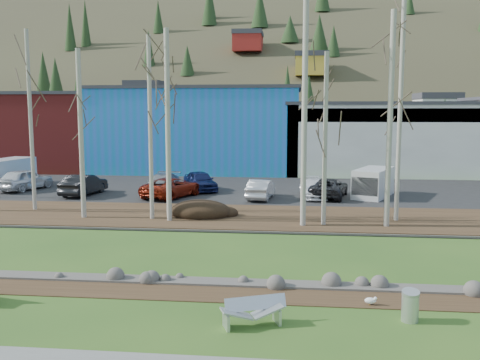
# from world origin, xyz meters

# --- Properties ---
(ground) EXTENTS (200.00, 200.00, 0.00)m
(ground) POSITION_xyz_m (0.00, 0.00, 0.00)
(ground) COLOR #2C511B
(ground) RESTS_ON ground
(dirt_strip) EXTENTS (80.00, 1.80, 0.03)m
(dirt_strip) POSITION_xyz_m (0.00, 2.10, 0.01)
(dirt_strip) COLOR #382616
(dirt_strip) RESTS_ON ground
(near_bank_rocks) EXTENTS (80.00, 0.80, 0.50)m
(near_bank_rocks) POSITION_xyz_m (0.00, 3.10, 0.00)
(near_bank_rocks) COLOR #47423D
(near_bank_rocks) RESTS_ON ground
(river) EXTENTS (80.00, 8.00, 0.90)m
(river) POSITION_xyz_m (0.00, 7.20, 0.00)
(river) COLOR black
(river) RESTS_ON ground
(far_bank_rocks) EXTENTS (80.00, 0.80, 0.46)m
(far_bank_rocks) POSITION_xyz_m (0.00, 11.30, 0.00)
(far_bank_rocks) COLOR #47423D
(far_bank_rocks) RESTS_ON ground
(far_bank) EXTENTS (80.00, 7.00, 0.15)m
(far_bank) POSITION_xyz_m (0.00, 14.50, 0.07)
(far_bank) COLOR #382616
(far_bank) RESTS_ON ground
(parking_lot) EXTENTS (80.00, 14.00, 0.14)m
(parking_lot) POSITION_xyz_m (0.00, 25.00, 0.07)
(parking_lot) COLOR black
(parking_lot) RESTS_ON ground
(building_brick) EXTENTS (16.32, 12.24, 7.80)m
(building_brick) POSITION_xyz_m (-24.00, 39.00, 3.91)
(building_brick) COLOR maroon
(building_brick) RESTS_ON ground
(building_blue) EXTENTS (20.40, 12.24, 8.30)m
(building_blue) POSITION_xyz_m (-6.00, 39.00, 4.16)
(building_blue) COLOR #1573BE
(building_blue) RESTS_ON ground
(building_white) EXTENTS (18.36, 12.24, 6.80)m
(building_white) POSITION_xyz_m (12.00, 38.98, 3.41)
(building_white) COLOR #B8B9B4
(building_white) RESTS_ON ground
(hillside) EXTENTS (160.00, 72.00, 35.00)m
(hillside) POSITION_xyz_m (0.00, 84.00, 17.50)
(hillside) COLOR #36301F
(hillside) RESTS_ON ground
(bench_damaged) EXTENTS (1.86, 1.18, 0.79)m
(bench_damaged) POSITION_xyz_m (2.71, -0.39, 0.40)
(bench_damaged) COLOR silver
(bench_damaged) RESTS_ON ground
(litter_bin) EXTENTS (0.51, 0.51, 0.84)m
(litter_bin) POSITION_xyz_m (7.16, 0.36, 0.42)
(litter_bin) COLOR silver
(litter_bin) RESTS_ON ground
(seagull) EXTENTS (0.42, 0.20, 0.30)m
(seagull) POSITION_xyz_m (6.21, 1.49, 0.17)
(seagull) COLOR gold
(seagull) RESTS_ON ground
(dirt_mound) EXTENTS (3.40, 2.40, 0.67)m
(dirt_mound) POSITION_xyz_m (-1.44, 14.25, 0.48)
(dirt_mound) COLOR black
(dirt_mound) RESTS_ON far_bank
(birch_1) EXTENTS (0.23, 0.23, 10.50)m
(birch_1) POSITION_xyz_m (-11.64, 15.19, 5.40)
(birch_1) COLOR #B3AEA0
(birch_1) RESTS_ON far_bank
(birch_2) EXTENTS (0.27, 0.27, 9.14)m
(birch_2) POSITION_xyz_m (-7.78, 13.21, 4.72)
(birch_2) COLOR #B3AEA0
(birch_2) RESTS_ON far_bank
(birch_3) EXTENTS (0.22, 0.22, 9.79)m
(birch_3) POSITION_xyz_m (-3.93, 13.26, 5.05)
(birch_3) COLOR #B3AEA0
(birch_3) RESTS_ON far_bank
(birch_4) EXTENTS (0.26, 0.26, 10.07)m
(birch_4) POSITION_xyz_m (-2.88, 12.88, 5.18)
(birch_4) COLOR #B3AEA0
(birch_4) RESTS_ON far_bank
(birch_5) EXTENTS (0.22, 0.22, 10.18)m
(birch_5) POSITION_xyz_m (-3.19, 14.00, 5.24)
(birch_5) COLOR #B3AEA0
(birch_5) RESTS_ON far_bank
(birch_6) EXTENTS (0.23, 0.23, 8.77)m
(birch_6) POSITION_xyz_m (5.30, 12.68, 4.54)
(birch_6) COLOR #B3AEA0
(birch_6) RESTS_ON far_bank
(birch_7) EXTENTS (0.28, 0.28, 11.35)m
(birch_7) POSITION_xyz_m (4.23, 12.39, 5.82)
(birch_7) COLOR #B3AEA0
(birch_7) RESTS_ON far_bank
(birch_8) EXTENTS (0.27, 0.27, 10.73)m
(birch_8) POSITION_xyz_m (8.47, 12.63, 5.51)
(birch_8) COLOR #B3AEA0
(birch_8) RESTS_ON far_bank
(birch_9) EXTENTS (0.24, 0.24, 13.02)m
(birch_9) POSITION_xyz_m (9.23, 14.20, 6.66)
(birch_9) COLOR #B3AEA0
(birch_9) RESTS_ON far_bank
(car_0) EXTENTS (2.90, 4.99, 1.59)m
(car_0) POSITION_xyz_m (-16.17, 22.60, 0.94)
(car_0) COLOR silver
(car_0) RESTS_ON parking_lot
(car_1) EXTENTS (2.01, 4.56, 1.46)m
(car_1) POSITION_xyz_m (-10.89, 20.82, 0.87)
(car_1) COLOR black
(car_1) RESTS_ON parking_lot
(car_2) EXTENTS (3.95, 5.37, 1.36)m
(car_2) POSITION_xyz_m (-4.55, 20.50, 0.82)
(car_2) COLOR maroon
(car_2) RESTS_ON parking_lot
(car_3) EXTENTS (2.12, 5.00, 1.44)m
(car_3) POSITION_xyz_m (-5.46, 21.50, 0.86)
(car_3) COLOR #909498
(car_3) RESTS_ON parking_lot
(car_4) EXTENTS (3.45, 4.54, 1.44)m
(car_4) POSITION_xyz_m (-3.16, 23.65, 0.86)
(car_4) COLOR #131A44
(car_4) RESTS_ON parking_lot
(car_5) EXTENTS (1.81, 4.10, 1.31)m
(car_5) POSITION_xyz_m (1.53, 20.50, 0.79)
(car_5) COLOR silver
(car_5) RESTS_ON parking_lot
(car_6) EXTENTS (3.07, 5.06, 1.31)m
(car_6) POSITION_xyz_m (6.07, 21.55, 0.80)
(car_6) COLOR #28282A
(car_6) RESTS_ON parking_lot
(car_7) EXTENTS (1.96, 4.46, 1.28)m
(car_7) POSITION_xyz_m (5.05, 21.49, 0.78)
(car_7) COLOR white
(car_7) RESTS_ON parking_lot
(van_white) EXTENTS (3.39, 4.77, 1.93)m
(van_white) POSITION_xyz_m (9.05, 22.09, 1.10)
(van_white) COLOR white
(van_white) RESTS_ON parking_lot
(van_grey) EXTENTS (2.59, 4.97, 2.08)m
(van_grey) POSITION_xyz_m (-18.85, 24.76, 1.18)
(van_grey) COLOR silver
(van_grey) RESTS_ON parking_lot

